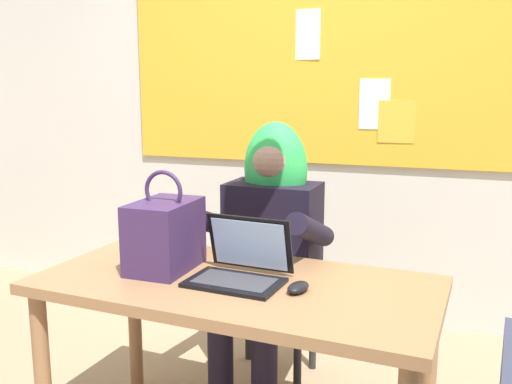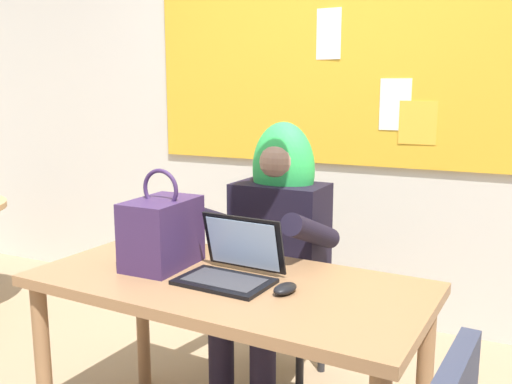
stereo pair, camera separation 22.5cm
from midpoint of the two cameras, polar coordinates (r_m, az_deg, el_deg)
wall_back_bulletin at (r=3.42m, az=10.59°, el=10.32°), size 6.56×1.75×2.77m
desk_main at (r=2.06m, az=0.26°, el=-11.29°), size 1.46×0.77×0.72m
chair_at_desk at (r=2.75m, az=5.23°, el=-8.57°), size 0.44×0.44×0.90m
person_costumed at (r=2.56m, az=4.35°, el=-4.54°), size 0.60×0.61×1.25m
laptop at (r=2.01m, az=0.75°, el=-7.58°), size 0.34×0.29×0.22m
computer_mouse at (r=1.90m, az=6.42°, el=-9.78°), size 0.08×0.11×0.03m
handbag at (r=2.15m, az=-6.59°, el=-4.09°), size 0.20×0.30×0.38m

